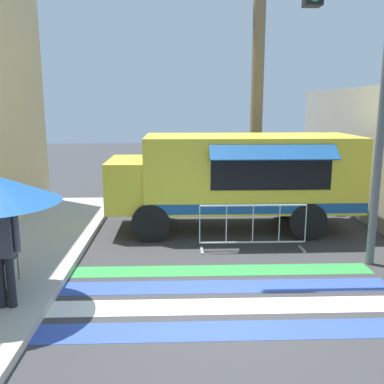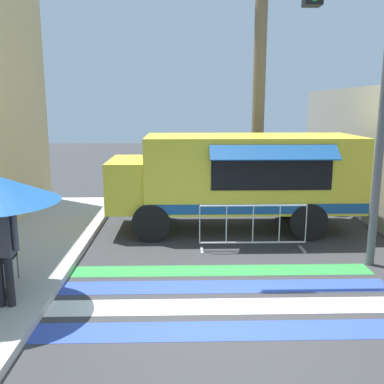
{
  "view_description": "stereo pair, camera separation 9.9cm",
  "coord_description": "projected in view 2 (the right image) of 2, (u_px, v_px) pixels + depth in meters",
  "views": [
    {
      "loc": [
        -0.61,
        -6.09,
        3.2
      ],
      "look_at": [
        -0.28,
        2.98,
        1.34
      ],
      "focal_mm": 40.0,
      "sensor_mm": 36.0,
      "label": 1
    },
    {
      "loc": [
        -0.51,
        -6.09,
        3.2
      ],
      "look_at": [
        -0.28,
        2.98,
        1.34
      ],
      "focal_mm": 40.0,
      "sensor_mm": 36.0,
      "label": 2
    }
  ],
  "objects": [
    {
      "name": "ground_plane",
      "position": [
        215.0,
        315.0,
        6.62
      ],
      "size": [
        60.0,
        60.0,
        0.0
      ],
      "primitive_type": "plane",
      "color": "#38383A"
    },
    {
      "name": "crosswalk_painted",
      "position": [
        212.0,
        296.0,
        7.27
      ],
      "size": [
        6.4,
        2.84,
        0.01
      ],
      "color": "#334FB2",
      "rests_on": "ground_plane"
    },
    {
      "name": "food_truck",
      "position": [
        232.0,
        174.0,
        10.93
      ],
      "size": [
        6.23,
        2.65,
        2.43
      ],
      "color": "yellow",
      "rests_on": "ground_plane"
    },
    {
      "name": "traffic_signal_pole",
      "position": [
        344.0,
        45.0,
        7.82
      ],
      "size": [
        4.37,
        0.29,
        6.25
      ],
      "color": "#515456",
      "rests_on": "ground_plane"
    },
    {
      "name": "folding_chair",
      "position": [
        2.0,
        253.0,
        7.45
      ],
      "size": [
        0.44,
        0.44,
        0.87
      ],
      "rotation": [
        0.0,
        0.0,
        0.37
      ],
      "color": "#4C4C51",
      "rests_on": "sidewalk_left"
    },
    {
      "name": "vendor_person",
      "position": [
        1.0,
        245.0,
        6.43
      ],
      "size": [
        0.53,
        0.23,
        1.73
      ],
      "rotation": [
        0.0,
        0.0,
        -0.29
      ],
      "color": "black",
      "rests_on": "sidewalk_left"
    },
    {
      "name": "barricade_front",
      "position": [
        253.0,
        228.0,
        9.43
      ],
      "size": [
        2.38,
        0.44,
        1.05
      ],
      "color": "#B7BABF",
      "rests_on": "ground_plane"
    },
    {
      "name": "palm_tree",
      "position": [
        260.0,
        40.0,
        13.06
      ],
      "size": [
        2.03,
        1.96,
        7.71
      ],
      "color": "#7A664C",
      "rests_on": "ground_plane"
    }
  ]
}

